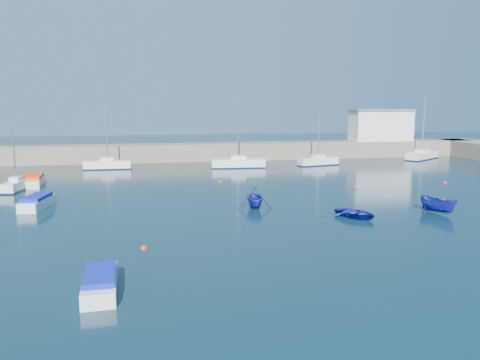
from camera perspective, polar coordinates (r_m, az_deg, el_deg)
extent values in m
plane|color=#0B2632|center=(29.53, 5.80, -7.91)|extent=(220.00, 220.00, 0.00)
cube|color=#6D6253|center=(73.83, -4.50, 3.45)|extent=(96.00, 4.50, 2.60)
cube|color=silver|center=(82.48, 16.79, 6.33)|extent=(10.00, 4.00, 5.00)
cube|color=silver|center=(52.73, -25.58, -0.62)|extent=(2.04, 5.01, 1.00)
cylinder|color=#B7BABC|center=(52.32, -25.83, 2.95)|extent=(0.15, 0.15, 5.60)
cube|color=silver|center=(65.76, -15.82, 1.78)|extent=(6.26, 1.90, 1.14)
cylinder|color=#B7BABC|center=(65.38, -15.98, 5.38)|extent=(0.17, 0.17, 7.15)
cube|color=silver|center=(64.75, -0.23, 2.05)|extent=(7.53, 2.58, 1.22)
cylinder|color=#B7BABC|center=(64.33, -0.23, 6.36)|extent=(0.18, 0.18, 8.51)
cube|color=silver|center=(68.21, 9.51, 2.24)|extent=(6.25, 2.99, 1.10)
cylinder|color=#B7BABC|center=(67.85, 9.60, 5.61)|extent=(0.16, 0.16, 6.93)
cube|color=silver|center=(80.34, 21.31, 2.79)|extent=(7.55, 6.11, 1.15)
cylinder|color=#B7BABC|center=(79.99, 21.51, 6.34)|extent=(0.16, 0.16, 8.83)
cube|color=silver|center=(43.09, -23.50, -2.64)|extent=(2.26, 4.64, 0.79)
cube|color=#0D1F99|center=(42.99, -23.55, -1.92)|extent=(2.00, 3.53, 0.30)
cube|color=silver|center=(55.31, -23.92, -0.18)|extent=(2.41, 5.64, 0.82)
cube|color=#F43E0D|center=(55.23, -23.96, 0.40)|extent=(2.19, 4.26, 0.31)
cube|color=silver|center=(23.28, -16.67, -12.10)|extent=(1.69, 4.31, 0.72)
cube|color=#0D1F99|center=(23.11, -16.72, -10.95)|extent=(1.56, 3.24, 0.27)
imported|color=#151E96|center=(37.33, 13.92, -3.95)|extent=(3.86, 4.14, 0.70)
imported|color=#151E96|center=(39.74, 1.78, -2.10)|extent=(3.15, 3.57, 1.76)
imported|color=#151E96|center=(40.98, 23.01, -2.83)|extent=(2.31, 3.58, 1.30)
sphere|color=#FF2B0D|center=(29.30, -11.67, -8.20)|extent=(0.40, 0.40, 0.40)
sphere|color=red|center=(49.99, 13.87, -1.05)|extent=(0.41, 0.41, 0.41)
sphere|color=#FF2B0D|center=(45.86, 23.61, -2.47)|extent=(0.48, 0.48, 0.48)
sphere|color=#FF2B0D|center=(52.97, -2.39, -0.22)|extent=(0.38, 0.38, 0.38)
sphere|color=red|center=(56.87, 23.71, -0.35)|extent=(0.48, 0.48, 0.48)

